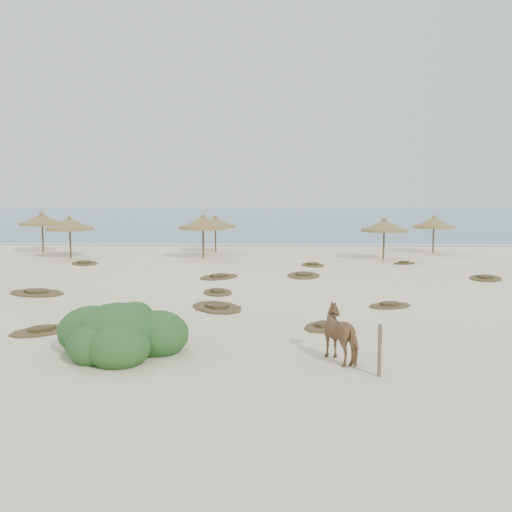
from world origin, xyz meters
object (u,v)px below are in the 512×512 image
at_px(palapa_0, 42,220).
at_px(horse, 344,334).
at_px(bush, 120,335).
at_px(palapa_1, 70,224).

height_order(palapa_0, horse, palapa_0).
relative_size(palapa_0, bush, 1.17).
xyz_separation_m(palapa_1, horse, (14.90, -21.94, -1.47)).
distance_m(palapa_0, horse, 31.40).
bearing_deg(palapa_1, palapa_0, 132.21).
bearing_deg(bush, palapa_1, 112.86).
height_order(palapa_0, bush, palapa_0).
relative_size(palapa_0, horse, 2.50).
bearing_deg(palapa_1, bush, -67.14).
bearing_deg(horse, bush, -31.40).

